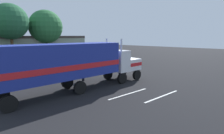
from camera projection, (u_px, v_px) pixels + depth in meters
The scene contains 9 objects.
ground_plane at pixel (124, 79), 19.88m from camera, with size 120.00×120.00×0.00m, color black.
lane_stripe_near at pixel (129, 94), 14.64m from camera, with size 4.40×0.16×0.01m, color silver.
lane_stripe_mid at pixel (162, 96), 14.03m from camera, with size 4.40×0.16×0.01m, color silver.
semi_truck at pixel (74, 63), 15.03m from camera, with size 14.37×4.45×4.50m.
person_bystander at pixel (83, 73), 18.67m from camera, with size 0.35×0.47×1.63m.
parked_bus at pixel (81, 54), 27.05m from camera, with size 11.16×3.39×3.40m.
tree_center at pixel (10, 22), 29.33m from camera, with size 5.97×5.97×10.13m.
tree_right at pixel (46, 27), 34.52m from camera, with size 6.49×6.49×9.80m.
building_backdrop at pixel (33, 46), 36.26m from camera, with size 22.43×8.96×4.79m.
Camera 1 is at (-15.62, -11.48, 4.79)m, focal length 28.07 mm.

